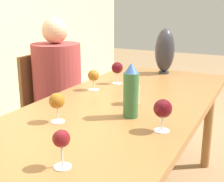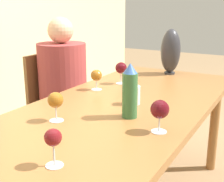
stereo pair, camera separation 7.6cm
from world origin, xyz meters
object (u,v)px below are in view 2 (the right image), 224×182
at_px(person_far, 65,89).
at_px(water_bottle, 130,91).
at_px(water_tumbler, 134,95).
at_px(wine_glass_2, 160,110).
at_px(wine_glass_4, 96,76).
at_px(vase, 171,51).
at_px(wine_glass_5, 55,101).
at_px(wine_glass_3, 53,139).
at_px(chair_far, 57,104).
at_px(wine_glass_0, 121,68).

bearing_deg(person_far, water_bottle, -124.33).
bearing_deg(water_tumbler, person_far, 63.62).
bearing_deg(person_far, wine_glass_2, -123.20).
distance_m(water_bottle, wine_glass_4, 0.54).
height_order(vase, person_far, person_far).
bearing_deg(wine_glass_4, vase, -20.17).
bearing_deg(water_tumbler, vase, 6.02).
bearing_deg(wine_glass_2, wine_glass_5, 103.80).
xyz_separation_m(wine_glass_3, chair_far, (1.15, 0.94, -0.36)).
bearing_deg(vase, water_tumbler, -173.98).
height_order(wine_glass_2, wine_glass_4, wine_glass_2).
height_order(wine_glass_4, chair_far, chair_far).
relative_size(chair_far, person_far, 0.76).
bearing_deg(wine_glass_5, vase, -5.48).
xyz_separation_m(water_tumbler, vase, (0.83, 0.09, 0.13)).
distance_m(wine_glass_2, wine_glass_5, 0.49).
height_order(chair_far, person_far, person_far).
xyz_separation_m(vase, wine_glass_3, (-1.59, -0.15, -0.08)).
bearing_deg(wine_glass_3, water_tumbler, 4.63).
height_order(wine_glass_0, wine_glass_2, wine_glass_0).
relative_size(wine_glass_4, wine_glass_5, 0.93).
xyz_separation_m(wine_glass_3, wine_glass_4, (0.90, 0.40, -0.01)).
relative_size(wine_glass_2, wine_glass_3, 1.06).
distance_m(wine_glass_0, wine_glass_4, 0.23).
relative_size(vase, wine_glass_5, 2.49).
bearing_deg(vase, wine_glass_0, 157.87).
height_order(water_tumbler, person_far, person_far).
bearing_deg(wine_glass_2, person_far, 56.80).
relative_size(water_bottle, chair_far, 0.30).
distance_m(wine_glass_2, chair_far, 1.39).
xyz_separation_m(water_tumbler, wine_glass_5, (-0.42, 0.21, 0.05)).
bearing_deg(wine_glass_5, wine_glass_2, -76.20).
bearing_deg(wine_glass_3, wine_glass_4, 23.90).
distance_m(vase, wine_glass_5, 1.26).
bearing_deg(vase, person_far, 121.88).
distance_m(wine_glass_2, wine_glass_3, 0.50).
height_order(wine_glass_4, wine_glass_5, wine_glass_5).
relative_size(wine_glass_0, person_far, 0.13).
distance_m(water_bottle, wine_glass_2, 0.22).
distance_m(water_bottle, wine_glass_5, 0.36).
bearing_deg(wine_glass_5, water_tumbler, -26.55).
height_order(wine_glass_5, person_far, person_far).
bearing_deg(wine_glass_0, wine_glass_2, -140.91).
height_order(wine_glass_3, chair_far, chair_far).
distance_m(vase, wine_glass_2, 1.19).
xyz_separation_m(water_bottle, person_far, (0.59, 0.87, -0.25)).
height_order(water_tumbler, wine_glass_2, wine_glass_2).
xyz_separation_m(vase, wine_glass_0, (-0.47, 0.19, -0.07)).
bearing_deg(wine_glass_5, wine_glass_0, 5.06).
height_order(wine_glass_0, chair_far, chair_far).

